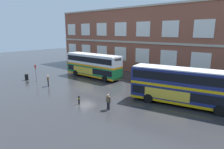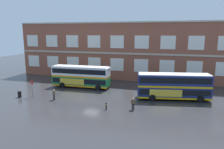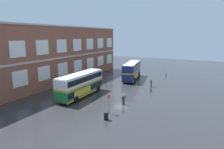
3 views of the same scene
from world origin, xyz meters
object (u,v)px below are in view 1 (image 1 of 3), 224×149
at_px(bus_stand_flag, 36,71).
at_px(second_passenger, 48,80).
at_px(station_litter_bin, 27,77).
at_px(safety_bollard_west, 79,100).
at_px(double_decker_middle, 182,86).
at_px(double_decker_near, 93,65).
at_px(waiting_passenger, 108,101).

bearing_deg(bus_stand_flag, second_passenger, -4.84).
xyz_separation_m(station_litter_bin, safety_bollard_west, (15.24, -1.39, -0.03)).
height_order(double_decker_middle, safety_bollard_west, double_decker_middle).
relative_size(double_decker_near, bus_stand_flag, 4.10).
relative_size(second_passenger, bus_stand_flag, 0.63).
height_order(double_decker_middle, station_litter_bin, double_decker_middle).
bearing_deg(waiting_passenger, bus_stand_flag, 176.46).
relative_size(double_decker_near, second_passenger, 6.51).
bearing_deg(double_decker_middle, waiting_passenger, -128.63).
xyz_separation_m(waiting_passenger, safety_bollard_west, (-3.51, -1.02, -0.44)).
height_order(double_decker_middle, bus_stand_flag, double_decker_middle).
distance_m(bus_stand_flag, station_litter_bin, 2.37).
distance_m(waiting_passenger, safety_bollard_west, 3.68).
xyz_separation_m(bus_stand_flag, safety_bollard_west, (13.26, -2.05, -1.14)).
bearing_deg(station_litter_bin, bus_stand_flag, 18.58).
bearing_deg(double_decker_near, bus_stand_flag, -120.76).
distance_m(bus_stand_flag, safety_bollard_west, 13.47).
xyz_separation_m(double_decker_near, double_decker_middle, (17.00, -2.83, 0.00)).
height_order(waiting_passenger, station_litter_bin, waiting_passenger).
bearing_deg(bus_stand_flag, double_decker_middle, 13.69).
height_order(waiting_passenger, safety_bollard_west, waiting_passenger).
distance_m(double_decker_near, bus_stand_flag, 9.50).
bearing_deg(double_decker_near, station_litter_bin, -127.76).
xyz_separation_m(double_decker_near, second_passenger, (-0.70, -8.51, -1.22)).
relative_size(bus_stand_flag, safety_bollard_west, 2.84).
bearing_deg(safety_bollard_west, station_litter_bin, 174.80).
height_order(double_decker_near, double_decker_middle, same).
distance_m(double_decker_middle, bus_stand_flag, 22.50).
xyz_separation_m(double_decker_middle, bus_stand_flag, (-21.85, -5.32, -0.51)).
height_order(double_decker_near, second_passenger, double_decker_near).
relative_size(waiting_passenger, safety_bollard_west, 1.79).
relative_size(bus_stand_flag, station_litter_bin, 2.62).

